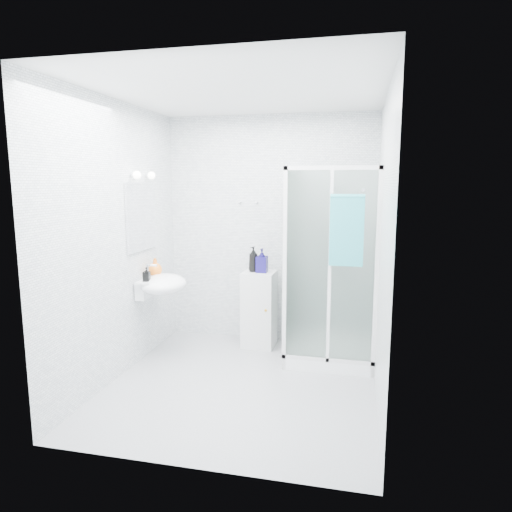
% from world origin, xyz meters
% --- Properties ---
extents(room, '(2.40, 2.60, 2.60)m').
position_xyz_m(room, '(0.00, 0.00, 1.30)').
color(room, white).
rests_on(room, ground).
extents(shower_enclosure, '(0.90, 0.95, 2.00)m').
position_xyz_m(shower_enclosure, '(0.67, 0.77, 0.45)').
color(shower_enclosure, white).
rests_on(shower_enclosure, ground).
extents(wall_basin, '(0.46, 0.56, 0.35)m').
position_xyz_m(wall_basin, '(-0.99, 0.45, 0.80)').
color(wall_basin, white).
rests_on(wall_basin, ground).
extents(mirror, '(0.02, 0.60, 0.70)m').
position_xyz_m(mirror, '(-1.19, 0.45, 1.50)').
color(mirror, white).
rests_on(mirror, room).
extents(vanity_lights, '(0.10, 0.40, 0.08)m').
position_xyz_m(vanity_lights, '(-1.14, 0.45, 1.92)').
color(vanity_lights, silver).
rests_on(vanity_lights, room).
extents(wall_hooks, '(0.23, 0.06, 0.03)m').
position_xyz_m(wall_hooks, '(-0.25, 1.26, 1.62)').
color(wall_hooks, silver).
rests_on(wall_hooks, room).
extents(storage_cabinet, '(0.36, 0.39, 0.86)m').
position_xyz_m(storage_cabinet, '(-0.07, 1.03, 0.43)').
color(storage_cabinet, silver).
rests_on(storage_cabinet, ground).
extents(hand_towel, '(0.31, 0.05, 0.66)m').
position_xyz_m(hand_towel, '(0.90, 0.36, 1.43)').
color(hand_towel, teal).
rests_on(hand_towel, shower_enclosure).
extents(shampoo_bottle_a, '(0.14, 0.14, 0.28)m').
position_xyz_m(shampoo_bottle_a, '(-0.13, 1.02, 1.00)').
color(shampoo_bottle_a, black).
rests_on(shampoo_bottle_a, storage_cabinet).
extents(shampoo_bottle_b, '(0.12, 0.12, 0.27)m').
position_xyz_m(shampoo_bottle_b, '(-0.03, 1.01, 0.99)').
color(shampoo_bottle_b, '#140E54').
rests_on(shampoo_bottle_b, storage_cabinet).
extents(soap_dispenser_orange, '(0.18, 0.18, 0.19)m').
position_xyz_m(soap_dispenser_orange, '(-1.11, 0.58, 0.96)').
color(soap_dispenser_orange, orange).
rests_on(soap_dispenser_orange, wall_basin).
extents(soap_dispenser_black, '(0.07, 0.07, 0.14)m').
position_xyz_m(soap_dispenser_black, '(-1.07, 0.28, 0.93)').
color(soap_dispenser_black, black).
rests_on(soap_dispenser_black, wall_basin).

